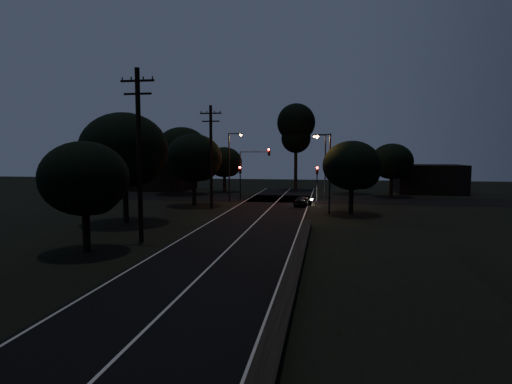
% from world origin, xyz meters
% --- Properties ---
extents(ground, '(160.00, 160.00, 0.00)m').
position_xyz_m(ground, '(0.00, 0.00, 0.00)').
color(ground, black).
extents(road_surface, '(60.00, 70.00, 0.03)m').
position_xyz_m(road_surface, '(0.00, 31.12, 0.01)').
color(road_surface, black).
rests_on(road_surface, ground).
extents(retaining_wall, '(6.93, 26.00, 1.60)m').
position_xyz_m(retaining_wall, '(7.74, 3.00, 0.62)').
color(retaining_wall, black).
rests_on(retaining_wall, ground).
extents(utility_pole_mid, '(2.20, 0.30, 11.00)m').
position_xyz_m(utility_pole_mid, '(-6.00, 15.00, 5.74)').
color(utility_pole_mid, black).
rests_on(utility_pole_mid, ground).
extents(utility_pole_far, '(2.20, 0.30, 10.50)m').
position_xyz_m(utility_pole_far, '(-6.00, 32.00, 5.48)').
color(utility_pole_far, black).
rests_on(utility_pole_far, ground).
extents(tree_left_b, '(5.04, 5.04, 6.41)m').
position_xyz_m(tree_left_b, '(-7.82, 11.90, 4.15)').
color(tree_left_b, black).
rests_on(tree_left_b, ground).
extents(tree_left_c, '(7.10, 7.10, 8.96)m').
position_xyz_m(tree_left_c, '(-10.25, 21.86, 5.80)').
color(tree_left_c, black).
rests_on(tree_left_c, ground).
extents(tree_left_d, '(6.10, 6.10, 7.74)m').
position_xyz_m(tree_left_d, '(-8.28, 33.88, 5.02)').
color(tree_left_d, black).
rests_on(tree_left_d, ground).
extents(tree_far_nw, '(5.14, 5.14, 6.51)m').
position_xyz_m(tree_far_nw, '(-8.82, 49.90, 4.21)').
color(tree_far_nw, black).
rests_on(tree_far_nw, ground).
extents(tree_far_w, '(7.22, 7.22, 9.20)m').
position_xyz_m(tree_far_w, '(-13.74, 45.85, 5.98)').
color(tree_far_w, black).
rests_on(tree_far_w, ground).
extents(tree_far_ne, '(5.46, 5.46, 6.91)m').
position_xyz_m(tree_far_ne, '(9.19, 49.89, 4.47)').
color(tree_far_ne, black).
rests_on(tree_far_ne, ground).
extents(tree_far_e, '(5.43, 5.43, 6.89)m').
position_xyz_m(tree_far_e, '(14.19, 46.89, 4.46)').
color(tree_far_e, black).
rests_on(tree_far_e, ground).
extents(tree_right_a, '(5.37, 5.37, 6.83)m').
position_xyz_m(tree_right_a, '(8.19, 29.89, 4.43)').
color(tree_right_a, black).
rests_on(tree_right_a, ground).
extents(tall_pine, '(5.77, 5.77, 13.12)m').
position_xyz_m(tall_pine, '(1.00, 55.00, 9.45)').
color(tall_pine, black).
rests_on(tall_pine, ground).
extents(building_left, '(10.00, 8.00, 4.40)m').
position_xyz_m(building_left, '(-20.00, 52.00, 2.20)').
color(building_left, black).
rests_on(building_left, ground).
extents(building_right, '(9.00, 7.00, 4.00)m').
position_xyz_m(building_right, '(20.00, 53.00, 2.00)').
color(building_right, black).
rests_on(building_right, ground).
extents(signal_left, '(0.28, 0.35, 4.10)m').
position_xyz_m(signal_left, '(-4.60, 39.99, 2.84)').
color(signal_left, black).
rests_on(signal_left, ground).
extents(signal_right, '(0.28, 0.35, 4.10)m').
position_xyz_m(signal_right, '(4.60, 39.99, 2.84)').
color(signal_right, black).
rests_on(signal_right, ground).
extents(signal_mast, '(3.70, 0.35, 6.25)m').
position_xyz_m(signal_mast, '(-2.91, 39.99, 4.34)').
color(signal_mast, black).
rests_on(signal_mast, ground).
extents(streetlight_a, '(1.66, 0.26, 8.00)m').
position_xyz_m(streetlight_a, '(-5.31, 38.00, 4.64)').
color(streetlight_a, black).
rests_on(streetlight_a, ground).
extents(streetlight_b, '(1.66, 0.26, 8.00)m').
position_xyz_m(streetlight_b, '(5.31, 44.00, 4.64)').
color(streetlight_b, black).
rests_on(streetlight_b, ground).
extents(streetlight_c, '(1.46, 0.26, 7.50)m').
position_xyz_m(streetlight_c, '(5.83, 30.00, 4.35)').
color(streetlight_c, black).
rests_on(streetlight_c, ground).
extents(car, '(2.02, 3.48, 1.11)m').
position_xyz_m(car, '(3.20, 35.25, 0.56)').
color(car, black).
rests_on(car, ground).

